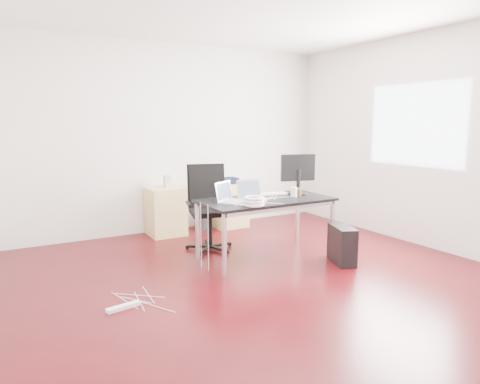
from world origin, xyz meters
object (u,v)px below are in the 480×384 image
pc_tower (342,245)px  desk (266,203)px  filing_cabinet_left (166,211)px  filing_cabinet_right (228,205)px  office_chair (208,203)px

pc_tower → desk: bearing=157.8°
filing_cabinet_left → pc_tower: filing_cabinet_left is taller
pc_tower → filing_cabinet_right: bearing=118.4°
desk → filing_cabinet_right: size_ratio=2.29×
office_chair → filing_cabinet_right: office_chair is taller
filing_cabinet_right → desk: bearing=-102.4°
filing_cabinet_left → filing_cabinet_right: 1.04m
desk → filing_cabinet_left: 1.81m
office_chair → filing_cabinet_left: office_chair is taller
filing_cabinet_right → pc_tower: (0.31, -2.26, -0.13)m
filing_cabinet_left → pc_tower: (1.35, -2.26, -0.13)m
office_chair → filing_cabinet_left: 1.00m
filing_cabinet_left → pc_tower: bearing=-59.1°
filing_cabinet_right → pc_tower: filing_cabinet_right is taller
filing_cabinet_left → pc_tower: 2.64m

